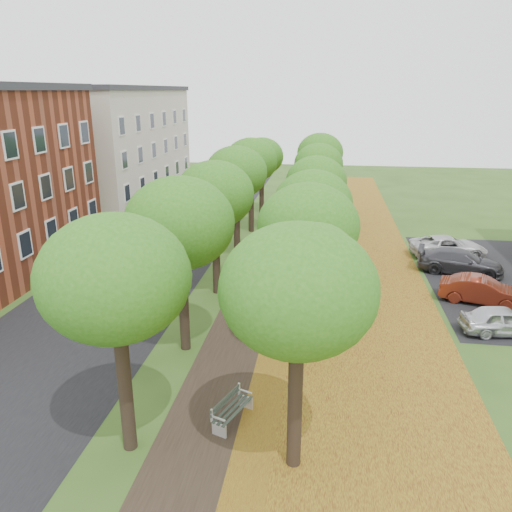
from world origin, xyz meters
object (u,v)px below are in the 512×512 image
(car_silver, at_px, (504,320))
(car_red, at_px, (482,290))
(bench, at_px, (231,409))
(car_white, at_px, (448,247))
(car_grey, at_px, (460,261))

(car_silver, bearing_deg, car_red, -6.99)
(car_silver, xyz_separation_m, car_red, (0.00, 3.32, 0.04))
(bench, relative_size, car_white, 0.39)
(car_silver, bearing_deg, car_grey, -6.99)
(car_silver, relative_size, car_grey, 0.76)
(car_grey, bearing_deg, car_red, -167.53)
(car_grey, distance_m, car_white, 3.00)
(car_red, distance_m, car_grey, 4.33)
(bench, distance_m, car_silver, 12.92)
(bench, height_order, car_red, car_red)
(bench, height_order, car_white, car_white)
(car_white, bearing_deg, car_red, 172.75)
(car_grey, bearing_deg, car_white, 12.47)
(bench, xyz_separation_m, car_grey, (10.48, 15.21, 0.24))
(bench, bearing_deg, car_red, -23.05)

